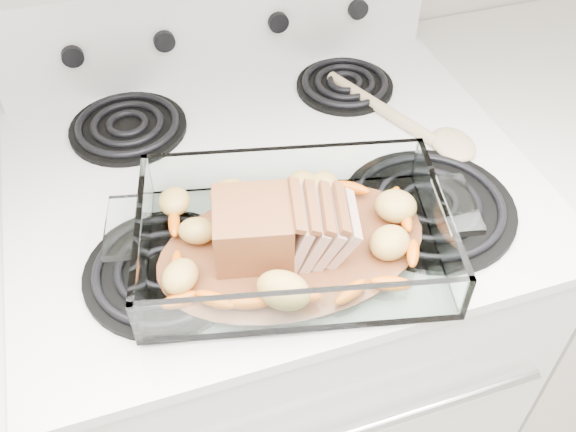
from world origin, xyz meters
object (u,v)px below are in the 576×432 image
object	(u,v)px
electric_range	(273,334)
baking_dish	(293,241)
pork_roast	(273,232)
counter_right	(551,261)

from	to	relation	value
electric_range	baking_dish	xyz separation A→B (m)	(-0.02, -0.18, 0.48)
baking_dish	pork_roast	xyz separation A→B (m)	(-0.03, -0.00, 0.03)
electric_range	counter_right	distance (m)	0.67
electric_range	pork_roast	xyz separation A→B (m)	(-0.05, -0.18, 0.51)
baking_dish	pork_roast	world-z (taller)	pork_roast
electric_range	baking_dish	distance (m)	0.52
counter_right	baking_dish	distance (m)	0.87
counter_right	baking_dish	bearing A→B (deg)	-165.13
electric_range	baking_dish	bearing A→B (deg)	-96.69
electric_range	baking_dish	world-z (taller)	electric_range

